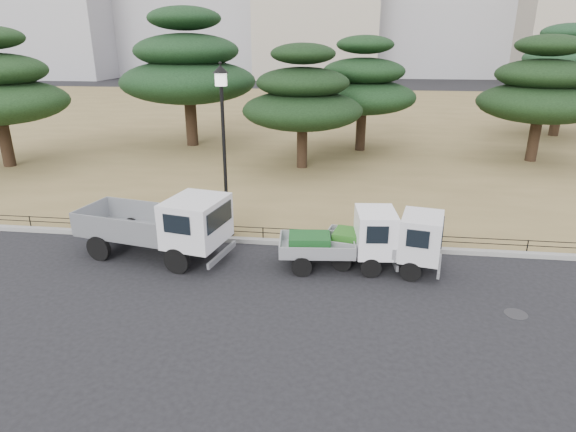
# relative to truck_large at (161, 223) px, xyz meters

# --- Properties ---
(ground) EXTENTS (220.00, 220.00, 0.00)m
(ground) POSITION_rel_truck_large_xyz_m (4.07, -1.08, -1.20)
(ground) COLOR black
(lawn) EXTENTS (120.00, 56.00, 0.15)m
(lawn) POSITION_rel_truck_large_xyz_m (4.07, 29.52, -1.13)
(lawn) COLOR olive
(lawn) RESTS_ON ground
(curb) EXTENTS (120.00, 0.25, 0.16)m
(curb) POSITION_rel_truck_large_xyz_m (4.07, 1.52, -1.12)
(curb) COLOR gray
(curb) RESTS_ON ground
(truck_large) EXTENTS (5.23, 2.86, 2.16)m
(truck_large) POSITION_rel_truck_large_xyz_m (0.00, 0.00, 0.00)
(truck_large) COLOR black
(truck_large) RESTS_ON ground
(truck_kei_front) EXTENTS (3.70, 1.87, 1.89)m
(truck_kei_front) POSITION_rel_truck_large_xyz_m (6.05, 0.01, -0.26)
(truck_kei_front) COLOR black
(truck_kei_front) RESTS_ON ground
(truck_kei_rear) EXTENTS (3.79, 2.17, 1.87)m
(truck_kei_rear) POSITION_rel_truck_large_xyz_m (7.43, 0.11, -0.27)
(truck_kei_rear) COLOR black
(truck_kei_rear) RESTS_ON ground
(street_lamp) EXTENTS (0.53, 0.53, 5.92)m
(street_lamp) POSITION_rel_truck_large_xyz_m (1.75, 1.82, 2.95)
(street_lamp) COLOR black
(street_lamp) RESTS_ON lawn
(pipe_fence) EXTENTS (38.00, 0.04, 0.40)m
(pipe_fence) POSITION_rel_truck_large_xyz_m (4.07, 1.67, -0.76)
(pipe_fence) COLOR black
(pipe_fence) RESTS_ON lawn
(tarp_pile) EXTENTS (1.53, 1.31, 0.86)m
(tarp_pile) POSITION_rel_truck_large_xyz_m (-3.02, 2.00, -0.71)
(tarp_pile) COLOR navy
(tarp_pile) RESTS_ON lawn
(manhole) EXTENTS (0.60, 0.60, 0.01)m
(manhole) POSITION_rel_truck_large_xyz_m (10.57, -2.28, -1.20)
(manhole) COLOR #2D2D30
(manhole) RESTS_ON ground
(pine_west_near) EXTENTS (8.69, 8.69, 8.69)m
(pine_west_near) POSITION_rel_truck_large_xyz_m (-4.53, 17.09, 3.96)
(pine_west_near) COLOR black
(pine_west_near) RESTS_ON lawn
(pine_center_left) EXTENTS (6.46, 6.46, 6.56)m
(pine_center_left) POSITION_rel_truck_large_xyz_m (3.41, 12.03, 2.74)
(pine_center_left) COLOR black
(pine_center_left) RESTS_ON lawn
(pine_center_right) EXTENTS (6.58, 6.58, 6.98)m
(pine_center_right) POSITION_rel_truck_large_xyz_m (6.67, 17.00, 2.99)
(pine_center_right) COLOR black
(pine_center_right) RESTS_ON lawn
(pine_east_near) EXTENTS (6.93, 6.93, 7.00)m
(pine_east_near) POSITION_rel_truck_large_xyz_m (16.58, 15.29, 2.99)
(pine_east_near) COLOR black
(pine_east_near) RESTS_ON lawn
(pine_east_far) EXTENTS (7.78, 7.78, 7.82)m
(pine_east_far) POSITION_rel_truck_large_xyz_m (21.00, 23.92, 3.46)
(pine_east_far) COLOR black
(pine_east_far) RESTS_ON lawn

